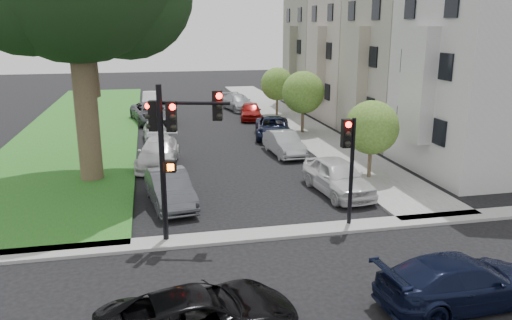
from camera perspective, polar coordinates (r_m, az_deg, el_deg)
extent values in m
plane|color=black|center=(16.39, 3.77, -11.27)|extent=(140.00, 140.00, 0.00)
cube|color=#1E6014|center=(39.08, -19.17, 3.62)|extent=(8.00, 44.00, 0.12)
cube|color=slate|center=(40.27, 3.69, 4.74)|extent=(3.50, 44.00, 0.12)
cube|color=slate|center=(18.12, 2.03, -8.37)|extent=(60.00, 1.00, 0.12)
cube|color=#AAA9A7|center=(27.75, 25.01, 9.01)|extent=(7.00, 7.40, 10.00)
cube|color=#AAA9A7|center=(25.68, 17.92, 8.18)|extent=(0.70, 2.20, 5.50)
cube|color=black|center=(25.74, 18.69, 10.37)|extent=(0.08, 3.60, 6.00)
cube|color=tan|center=(34.03, 17.40, 10.59)|extent=(7.00, 7.40, 10.00)
cube|color=tan|center=(32.36, 11.28, 9.89)|extent=(0.70, 2.20, 5.50)
cube|color=black|center=(32.41, 11.87, 11.65)|extent=(0.08, 3.60, 6.00)
cube|color=#C2AFA1|center=(40.72, 12.18, 11.56)|extent=(7.00, 7.40, 10.00)
cube|color=#C2AFA1|center=(39.34, 6.92, 10.94)|extent=(0.70, 2.20, 5.50)
cube|color=black|center=(39.38, 7.39, 12.39)|extent=(0.08, 3.60, 6.00)
cube|color=gray|center=(47.65, 8.44, 12.20)|extent=(7.00, 7.40, 10.00)
cube|color=gray|center=(46.48, 3.87, 11.64)|extent=(0.70, 2.20, 5.50)
cube|color=black|center=(46.51, 4.25, 12.87)|extent=(0.08, 3.60, 6.00)
cylinder|color=#473A24|center=(24.72, -18.90, 6.46)|extent=(1.07, 1.07, 7.81)
cylinder|color=#473A24|center=(24.81, 12.86, -0.11)|extent=(0.18, 0.18, 1.85)
sphere|color=#3F6217|center=(24.44, 13.09, 3.65)|extent=(2.59, 2.59, 2.59)
cylinder|color=#473A24|center=(34.71, 5.34, 4.67)|extent=(0.21, 0.21, 2.07)
sphere|color=#3F6217|center=(34.42, 5.42, 7.72)|extent=(2.89, 2.89, 2.89)
cylinder|color=#473A24|center=(41.42, 2.41, 6.31)|extent=(0.19, 0.19, 1.92)
sphere|color=#3F6217|center=(41.19, 2.43, 8.68)|extent=(2.68, 2.68, 2.68)
cylinder|color=black|center=(16.92, -10.64, -0.74)|extent=(0.23, 0.23, 5.45)
cylinder|color=black|center=(16.55, -6.97, 6.48)|extent=(2.27, 0.70, 0.13)
cube|color=black|center=(16.56, -9.64, 4.92)|extent=(0.37, 0.34, 1.00)
cube|color=black|center=(16.65, -4.43, 6.24)|extent=(0.37, 0.34, 1.00)
cube|color=black|center=(16.81, -11.66, 4.97)|extent=(0.34, 0.37, 1.00)
sphere|color=#FF0C05|center=(16.35, -9.67, 5.98)|extent=(0.21, 0.21, 0.21)
sphere|color=black|center=(16.47, -9.56, 3.68)|extent=(0.21, 0.21, 0.21)
cube|color=black|center=(16.93, -9.75, -0.69)|extent=(0.42, 0.35, 0.40)
cube|color=#FF5905|center=(16.79, -9.73, -0.83)|extent=(0.23, 0.03, 0.23)
cylinder|color=black|center=(18.52, 10.84, -1.54)|extent=(0.15, 0.15, 4.11)
cube|color=black|center=(18.05, 10.29, 3.01)|extent=(0.32, 0.28, 1.03)
sphere|color=#FF0C05|center=(17.84, 10.54, 3.99)|extent=(0.22, 0.22, 0.22)
imported|color=black|center=(12.34, -6.47, -17.39)|extent=(5.08, 3.01, 1.32)
imported|color=black|center=(14.73, 22.42, -12.69)|extent=(4.85, 2.25, 1.37)
imported|color=silver|center=(22.47, 9.32, -1.88)|extent=(2.27, 4.77, 1.57)
imported|color=#999BA0|center=(28.96, 3.24, 1.91)|extent=(1.71, 4.21, 1.36)
imported|color=black|center=(33.44, 1.94, 3.72)|extent=(3.17, 5.25, 1.36)
imported|color=maroon|center=(40.04, -0.60, 5.62)|extent=(2.28, 4.23, 1.37)
imported|color=#999BA0|center=(44.60, -2.04, 6.60)|extent=(2.84, 5.07, 1.39)
imported|color=#3F4247|center=(21.08, -9.83, -3.24)|extent=(2.13, 4.54, 1.44)
imported|color=silver|center=(27.12, -11.10, 0.82)|extent=(2.70, 5.18, 1.43)
imported|color=#999BA0|center=(33.13, -11.40, 3.27)|extent=(1.68, 3.90, 1.31)
imported|color=#3F4247|center=(39.53, -11.81, 5.32)|extent=(3.62, 6.00, 1.56)
imported|color=silver|center=(46.44, -11.78, 6.71)|extent=(1.80, 4.66, 1.51)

